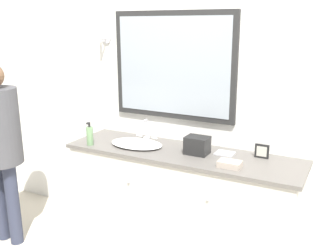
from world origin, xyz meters
The scene contains 8 objects.
wall_back centered at (-0.01, 0.59, 1.28)m, with size 8.00×0.18×2.55m.
vanity_counter centered at (0.00, 0.29, 0.46)m, with size 1.93×0.55×0.92m.
sink_basin centered at (-0.41, 0.27, 0.94)m, with size 0.46×0.35×0.20m.
soap_bottle centered at (-0.77, 0.10, 1.00)m, with size 0.06×0.06×0.20m.
appliance_box centered at (0.13, 0.30, 0.99)m, with size 0.18×0.14×0.14m.
picture_frame centered at (0.61, 0.44, 0.97)m, with size 0.11×0.01×0.11m.
hand_towel_near_sink centered at (0.45, 0.15, 0.94)m, with size 0.16×0.11×0.05m.
metal_tray centered at (0.33, 0.40, 0.92)m, with size 0.15×0.13×0.01m.
Camera 1 is at (1.21, -2.29, 1.90)m, focal length 40.00 mm.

